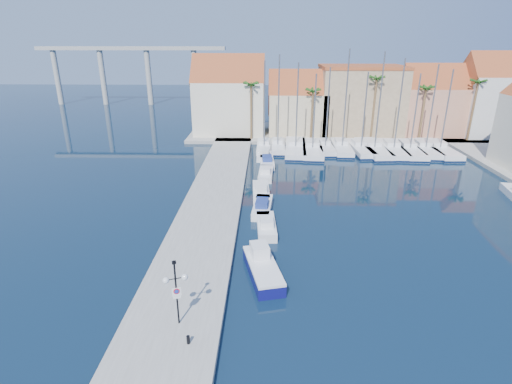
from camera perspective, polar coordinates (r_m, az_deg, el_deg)
ground at (r=29.20m, az=8.25°, el=-13.07°), size 260.00×260.00×0.00m
quay_west at (r=41.15m, az=-6.36°, el=-1.99°), size 6.00×77.00×0.50m
shore_north at (r=74.97m, az=11.94°, el=8.27°), size 54.00×16.00×0.50m
lamp_post at (r=23.71m, az=-11.40°, el=-12.64°), size 1.38×0.73×4.24m
bollard at (r=23.77m, az=-9.66°, el=-20.09°), size 0.20×0.20×0.49m
fishing_boat at (r=29.66m, az=0.92°, el=-10.68°), size 3.21×6.05×2.02m
motorboat_west_0 at (r=36.12m, az=1.49°, el=-4.82°), size 1.91×5.16×1.40m
motorboat_west_1 at (r=40.09m, az=0.92°, el=-2.10°), size 2.14×5.47×1.40m
motorboat_west_2 at (r=44.14m, az=0.72°, el=0.14°), size 2.02×5.63×1.40m
motorboat_west_3 at (r=50.06m, az=1.40°, el=2.70°), size 1.92×5.29×1.40m
motorboat_west_4 at (r=55.05m, az=1.58°, el=4.42°), size 2.07×5.79×1.40m
motorboat_west_5 at (r=58.67m, az=1.22°, el=5.47°), size 2.21×6.05×1.40m
sailboat_0 at (r=62.10m, az=1.18°, el=6.47°), size 2.31×8.53×13.38m
sailboat_1 at (r=62.69m, az=3.12°, el=6.60°), size 2.40×8.37×14.19m
sailboat_2 at (r=62.12m, az=5.67°, el=6.32°), size 3.80×11.89×13.15m
sailboat_3 at (r=61.79m, az=8.05°, el=6.12°), size 3.78×11.52×11.65m
sailboat_4 at (r=62.94m, az=9.79°, el=6.35°), size 2.60×8.53×12.46m
sailboat_5 at (r=63.45m, az=12.12°, el=6.32°), size 2.92×9.78×14.99m
sailboat_6 at (r=63.61m, az=14.63°, el=6.09°), size 3.15×10.07×11.87m
sailboat_7 at (r=63.98m, az=16.39°, el=6.01°), size 3.70×11.81×14.65m
sailboat_8 at (r=64.60m, az=18.95°, el=5.86°), size 3.44×11.07×13.76m
sailboat_9 at (r=65.17m, az=20.98°, el=5.71°), size 3.29×11.03×11.72m
sailboat_10 at (r=66.48m, az=22.91°, el=5.74°), size 3.34×10.65×12.96m
sailboat_11 at (r=67.17m, az=24.56°, el=5.63°), size 3.31×11.40×12.27m
building_0 at (r=71.96m, az=-3.82°, el=13.24°), size 12.30×9.00×13.50m
building_1 at (r=72.04m, az=5.98°, el=12.19°), size 10.30×8.00×11.00m
building_2 at (r=74.52m, az=14.62°, el=12.69°), size 14.20×10.20×11.50m
building_3 at (r=77.18m, az=23.64°, el=11.60°), size 10.30×8.00×12.00m
building_4 at (r=79.92m, az=30.13°, el=11.63°), size 8.30×8.00×14.00m
palm_0 at (r=66.43m, az=-0.71°, el=14.85°), size 2.60×2.60×10.15m
palm_1 at (r=66.91m, az=8.14°, el=13.88°), size 2.60×2.60×9.15m
palm_2 at (r=68.54m, az=16.85°, el=14.97°), size 2.60×2.60×11.15m
palm_3 at (r=71.14m, az=23.12°, el=13.26°), size 2.60×2.60×9.65m
palm_4 at (r=74.29m, az=29.13°, el=13.32°), size 2.60×2.60×10.65m
viaduct at (r=111.98m, az=-17.84°, el=17.04°), size 48.00×2.20×14.45m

